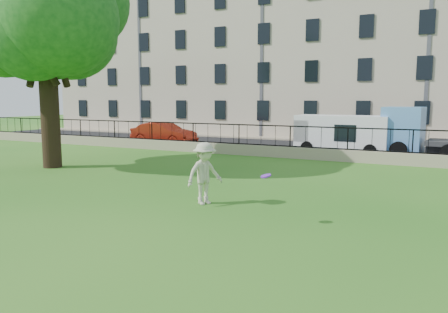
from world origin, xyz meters
The scene contains 12 objects.
ground centered at (0.00, 0.00, 0.00)m, with size 120.00×120.00×0.00m, color #226418.
retaining_wall centered at (0.00, 12.00, 0.30)m, with size 50.00×0.40×0.60m, color tan.
iron_railing centered at (0.00, 12.00, 1.15)m, with size 50.00×0.05×1.13m.
street centered at (0.00, 16.70, 0.01)m, with size 60.00×9.00×0.01m, color black.
sidewalk centered at (0.00, 21.90, 0.06)m, with size 60.00×1.40×0.12m, color tan.
building_row centered at (0.00, 27.57, 6.92)m, with size 56.40×10.40×13.80m.
tree centered at (-8.90, 4.07, 7.03)m, with size 8.35×6.55×10.50m.
man centered at (1.00, 1.01, 0.93)m, with size 1.20×0.69×1.86m, color beige.
frisbee centered at (3.42, -0.14, 1.24)m, with size 0.27×0.27×0.03m, color #7C26D9.
red_sedan centered at (-9.78, 14.40, 0.77)m, with size 1.63×4.66×1.54m, color #9F2413.
white_van centered at (2.00, 15.40, 1.09)m, with size 5.20×2.03×2.18m, color white.
blue_truck centered at (7.47, 15.40, 1.35)m, with size 6.43×2.28×2.70m, color #5F9ADF.
Camera 1 is at (7.35, -10.16, 3.15)m, focal length 35.00 mm.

